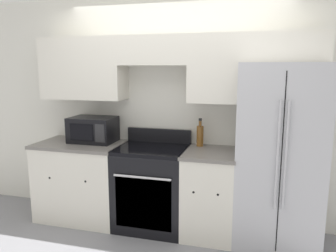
% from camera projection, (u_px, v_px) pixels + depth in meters
% --- Properties ---
extents(ground_plane, '(12.00, 12.00, 0.00)m').
position_uv_depth(ground_plane, '(160.00, 241.00, 3.42)').
color(ground_plane, gray).
extents(wall_back, '(8.00, 0.39, 2.60)m').
position_uv_depth(wall_back, '(175.00, 96.00, 3.72)').
color(wall_back, silver).
rests_on(wall_back, ground_plane).
extents(lower_cabinets_left, '(1.01, 0.64, 0.92)m').
position_uv_depth(lower_cabinets_left, '(82.00, 180.00, 3.90)').
color(lower_cabinets_left, silver).
rests_on(lower_cabinets_left, ground_plane).
extents(lower_cabinets_right, '(0.56, 0.64, 0.92)m').
position_uv_depth(lower_cabinets_right, '(210.00, 193.00, 3.51)').
color(lower_cabinets_right, silver).
rests_on(lower_cabinets_right, ground_plane).
extents(oven_range, '(0.77, 0.65, 1.08)m').
position_uv_depth(oven_range, '(152.00, 187.00, 3.68)').
color(oven_range, black).
rests_on(oven_range, ground_plane).
extents(refrigerator, '(0.83, 0.81, 1.84)m').
position_uv_depth(refrigerator, '(278.00, 154.00, 3.33)').
color(refrigerator, '#B7B7BC').
rests_on(refrigerator, ground_plane).
extents(microwave, '(0.52, 0.38, 0.29)m').
position_uv_depth(microwave, '(93.00, 129.00, 3.86)').
color(microwave, black).
rests_on(microwave, lower_cabinets_left).
extents(bottle, '(0.08, 0.08, 0.31)m').
position_uv_depth(bottle, '(200.00, 135.00, 3.65)').
color(bottle, brown).
rests_on(bottle, lower_cabinets_right).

